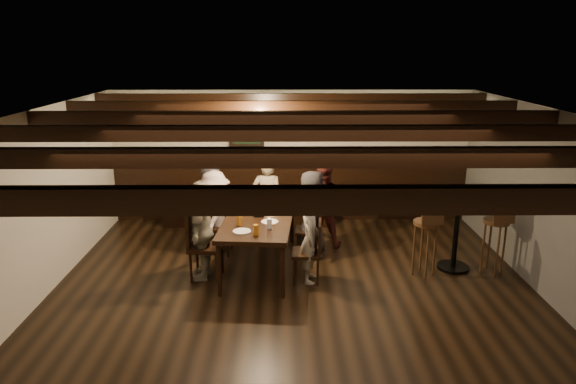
{
  "coord_description": "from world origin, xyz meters",
  "views": [
    {
      "loc": [
        -0.14,
        -5.72,
        3.17
      ],
      "look_at": [
        -0.08,
        1.3,
        1.15
      ],
      "focal_mm": 32.0,
      "sensor_mm": 36.0,
      "label": 1
    }
  ],
  "objects_px": {
    "chair_left_near": "(218,236)",
    "person_bench_right": "(322,204)",
    "high_top_table": "(457,221)",
    "person_left_far": "(202,230)",
    "person_bench_left": "(212,203)",
    "person_left_near": "(215,213)",
    "bar_stool_left": "(425,247)",
    "chair_right_near": "(309,239)",
    "bar_stool_right": "(494,245)",
    "chair_left_far": "(205,258)",
    "dining_table": "(260,219)",
    "chair_right_far": "(308,263)",
    "person_bench_centre": "(267,200)",
    "person_right_far": "(310,240)",
    "person_right_near": "(312,214)"
  },
  "relations": [
    {
      "from": "person_bench_centre",
      "to": "person_left_near",
      "type": "xyz_separation_m",
      "value": [
        -0.79,
        -0.54,
        -0.04
      ]
    },
    {
      "from": "person_bench_centre",
      "to": "person_right_near",
      "type": "height_order",
      "value": "person_bench_centre"
    },
    {
      "from": "chair_right_near",
      "to": "person_left_far",
      "type": "relative_size",
      "value": 0.61
    },
    {
      "from": "person_bench_right",
      "to": "chair_left_far",
      "type": "bearing_deg",
      "value": 39.79
    },
    {
      "from": "person_bench_left",
      "to": "chair_left_near",
      "type": "bearing_deg",
      "value": 111.93
    },
    {
      "from": "person_bench_left",
      "to": "person_bench_centre",
      "type": "xyz_separation_m",
      "value": [
        0.91,
        0.08,
        0.02
      ]
    },
    {
      "from": "chair_right_far",
      "to": "person_left_near",
      "type": "xyz_separation_m",
      "value": [
        -1.39,
        1.01,
        0.4
      ]
    },
    {
      "from": "person_bench_left",
      "to": "person_left_near",
      "type": "xyz_separation_m",
      "value": [
        0.12,
        -0.46,
        -0.02
      ]
    },
    {
      "from": "person_bench_right",
      "to": "high_top_table",
      "type": "bearing_deg",
      "value": 157.37
    },
    {
      "from": "person_right_near",
      "to": "high_top_table",
      "type": "xyz_separation_m",
      "value": [
        2.06,
        -0.52,
        0.06
      ]
    },
    {
      "from": "person_left_near",
      "to": "bar_stool_left",
      "type": "bearing_deg",
      "value": 79.02
    },
    {
      "from": "person_right_near",
      "to": "bar_stool_right",
      "type": "height_order",
      "value": "person_right_near"
    },
    {
      "from": "chair_right_near",
      "to": "person_right_near",
      "type": "distance_m",
      "value": 0.42
    },
    {
      "from": "dining_table",
      "to": "high_top_table",
      "type": "bearing_deg",
      "value": 1.82
    },
    {
      "from": "chair_left_near",
      "to": "person_bench_left",
      "type": "distance_m",
      "value": 0.63
    },
    {
      "from": "person_right_near",
      "to": "person_right_far",
      "type": "xyz_separation_m",
      "value": [
        -0.07,
        -0.9,
        -0.08
      ]
    },
    {
      "from": "dining_table",
      "to": "chair_left_far",
      "type": "xyz_separation_m",
      "value": [
        -0.75,
        -0.39,
        -0.43
      ]
    },
    {
      "from": "chair_right_far",
      "to": "person_bench_right",
      "type": "distance_m",
      "value": 1.43
    },
    {
      "from": "dining_table",
      "to": "bar_stool_left",
      "type": "height_order",
      "value": "bar_stool_left"
    },
    {
      "from": "chair_right_near",
      "to": "bar_stool_left",
      "type": "relative_size",
      "value": 0.75
    },
    {
      "from": "person_left_near",
      "to": "high_top_table",
      "type": "xyz_separation_m",
      "value": [
        3.55,
        -0.63,
        0.08
      ]
    },
    {
      "from": "chair_left_far",
      "to": "person_right_far",
      "type": "bearing_deg",
      "value": 90.0
    },
    {
      "from": "person_left_near",
      "to": "chair_right_near",
      "type": "bearing_deg",
      "value": 90.0
    },
    {
      "from": "high_top_table",
      "to": "bar_stool_right",
      "type": "height_order",
      "value": "bar_stool_right"
    },
    {
      "from": "dining_table",
      "to": "chair_right_far",
      "type": "xyz_separation_m",
      "value": [
        0.68,
        -0.5,
        -0.46
      ]
    },
    {
      "from": "person_left_far",
      "to": "person_right_near",
      "type": "height_order",
      "value": "person_left_far"
    },
    {
      "from": "bar_stool_right",
      "to": "chair_left_near",
      "type": "bearing_deg",
      "value": 160.09
    },
    {
      "from": "dining_table",
      "to": "chair_right_near",
      "type": "bearing_deg",
      "value": 32.08
    },
    {
      "from": "chair_right_far",
      "to": "person_left_far",
      "type": "distance_m",
      "value": 1.53
    },
    {
      "from": "person_right_far",
      "to": "bar_stool_left",
      "type": "relative_size",
      "value": 1.05
    },
    {
      "from": "dining_table",
      "to": "person_bench_right",
      "type": "xyz_separation_m",
      "value": [
        0.97,
        0.83,
        -0.03
      ]
    },
    {
      "from": "chair_left_near",
      "to": "person_bench_right",
      "type": "bearing_deg",
      "value": 105.53
    },
    {
      "from": "person_bench_centre",
      "to": "person_right_far",
      "type": "xyz_separation_m",
      "value": [
        0.63,
        -1.55,
        -0.1
      ]
    },
    {
      "from": "person_right_far",
      "to": "bar_stool_right",
      "type": "xyz_separation_m",
      "value": [
        2.63,
        0.22,
        -0.18
      ]
    },
    {
      "from": "person_left_far",
      "to": "person_bench_left",
      "type": "bearing_deg",
      "value": -173.66
    },
    {
      "from": "person_bench_right",
      "to": "dining_table",
      "type": "bearing_deg",
      "value": 45.0
    },
    {
      "from": "person_right_far",
      "to": "bar_stool_left",
      "type": "bearing_deg",
      "value": -79.57
    },
    {
      "from": "dining_table",
      "to": "person_left_far",
      "type": "bearing_deg",
      "value": -149.04
    },
    {
      "from": "person_right_near",
      "to": "bar_stool_left",
      "type": "bearing_deg",
      "value": -110.54
    },
    {
      "from": "person_bench_right",
      "to": "high_top_table",
      "type": "xyz_separation_m",
      "value": [
        1.87,
        -0.96,
        0.04
      ]
    },
    {
      "from": "bar_stool_left",
      "to": "bar_stool_right",
      "type": "distance_m",
      "value": 1.0
    },
    {
      "from": "chair_left_far",
      "to": "bar_stool_right",
      "type": "height_order",
      "value": "bar_stool_right"
    },
    {
      "from": "high_top_table",
      "to": "chair_left_far",
      "type": "bearing_deg",
      "value": -175.77
    },
    {
      "from": "chair_right_far",
      "to": "bar_stool_right",
      "type": "height_order",
      "value": "bar_stool_right"
    },
    {
      "from": "person_right_near",
      "to": "chair_left_far",
      "type": "bearing_deg",
      "value": 121.47
    },
    {
      "from": "chair_right_far",
      "to": "bar_stool_left",
      "type": "bearing_deg",
      "value": -79.77
    },
    {
      "from": "bar_stool_left",
      "to": "person_right_far",
      "type": "bearing_deg",
      "value": 175.66
    },
    {
      "from": "chair_left_far",
      "to": "person_left_far",
      "type": "height_order",
      "value": "person_left_far"
    },
    {
      "from": "person_bench_right",
      "to": "bar_stool_left",
      "type": "relative_size",
      "value": 1.23
    },
    {
      "from": "chair_right_far",
      "to": "high_top_table",
      "type": "xyz_separation_m",
      "value": [
        2.16,
        0.38,
        0.48
      ]
    }
  ]
}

